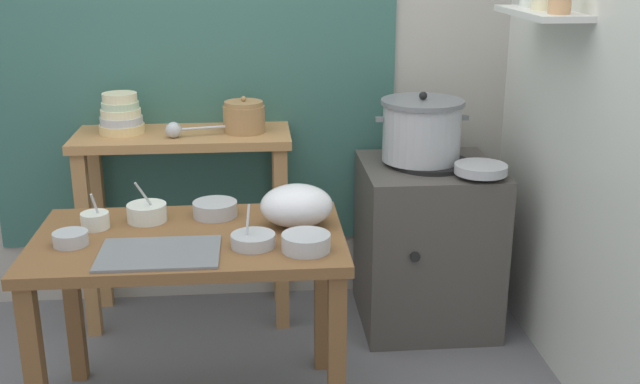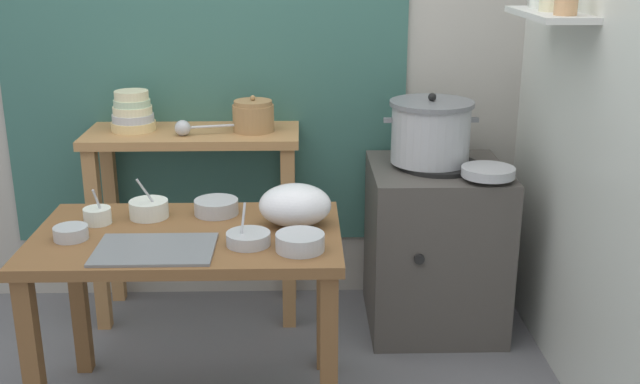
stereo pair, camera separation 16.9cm
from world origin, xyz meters
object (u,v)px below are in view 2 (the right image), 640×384
Objects in this scene: stove_block at (435,246)px; bowl_stack_enamel at (133,113)px; prep_bowl_2 at (248,238)px; prep_bowl_1 at (97,215)px; prep_table at (189,261)px; serving_tray at (155,249)px; steamer_pot at (431,131)px; prep_bowl_3 at (71,232)px; back_shelf_table at (195,178)px; wide_pan at (488,172)px; prep_bowl_5 at (300,241)px; prep_bowl_4 at (149,208)px; clay_pot at (253,116)px; ladle at (185,128)px; prep_bowl_0 at (216,206)px; plastic_bag at (295,205)px.

bowl_stack_enamel reaches higher than stove_block.
prep_bowl_1 is at bearing 158.58° from prep_bowl_2.
prep_bowl_2 reaches higher than stove_block.
prep_table is 0.22m from serving_tray.
steamer_pot reaches higher than prep_bowl_3.
back_shelf_table is 1.32m from wide_pan.
wide_pan is 1.02m from prep_bowl_5.
prep_bowl_3 is at bearing -152.76° from stove_block.
prep_bowl_4 is at bearing 43.46° from prep_bowl_3.
clay_pot reaches higher than prep_bowl_4.
wide_pan is at bearing 18.22° from prep_bowl_3.
prep_bowl_1 is 1.17× the size of prep_bowl_3.
prep_bowl_5 is (0.75, -0.28, -0.00)m from prep_bowl_1.
prep_table is at bearing -82.22° from ladle.
bowl_stack_enamel is at bearing 174.14° from steamer_pot.
steamer_pot is 2.99× the size of prep_bowl_1.
prep_bowl_2 is at bearing -148.56° from wide_pan.
back_shelf_table is at bearing 76.88° from ladle.
wide_pan reaches higher than serving_tray.
wide_pan is (1.54, -0.36, -0.18)m from bowl_stack_enamel.
wide_pan reaches higher than stove_block.
prep_bowl_0 is 1.41× the size of prep_bowl_3.
prep_bowl_3 is at bearing 159.70° from serving_tray.
steamer_pot is 1.27m from prep_bowl_4.
ladle is 1.78× the size of prep_bowl_2.
steamer_pot reaches higher than back_shelf_table.
prep_table is 0.46m from prep_bowl_5.
prep_table is at bearing -16.64° from prep_bowl_1.
clay_pot is at bearing 52.49° from prep_bowl_1.
back_shelf_table is at bearing 69.78° from prep_bowl_3.
ladle reaches higher than back_shelf_table.
prep_bowl_2 is at bearing -88.11° from clay_pot.
steamer_pot is 1.46m from prep_bowl_1.
prep_bowl_0 is at bearing 12.57° from prep_bowl_1.
prep_bowl_5 is (-0.58, -0.87, -0.17)m from steamer_pot.
stove_block is 1.02m from clay_pot.
prep_bowl_3 is 0.72× the size of prep_bowl_5.
prep_bowl_3 is (-1.59, -0.52, -0.05)m from wide_pan.
prep_bowl_4 reaches higher than wide_pan.
back_shelf_table reaches higher than prep_table.
prep_bowl_4 is (-0.36, -0.64, -0.21)m from clay_pot.
bowl_stack_enamel is 1.59m from wide_pan.
prep_bowl_0 is (-0.90, -0.50, -0.17)m from steamer_pot.
bowl_stack_enamel is at bearing 156.56° from ladle.
clay_pot is 0.83× the size of wide_pan.
prep_bowl_4 is at bearing 135.09° from prep_table.
prep_table is 1.29m from wide_pan.
clay_pot is 0.70× the size of plastic_bag.
prep_bowl_5 is at bearing -20.28° from prep_bowl_1.
bowl_stack_enamel is 0.92m from prep_bowl_3.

